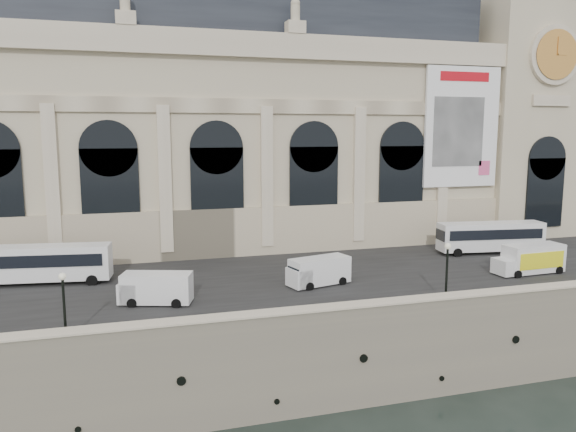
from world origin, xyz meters
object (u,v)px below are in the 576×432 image
at_px(van_c, 316,272).
at_px(lamp_right, 447,274).
at_px(lamp_left, 64,308).
at_px(bus_left, 42,263).
at_px(van_b, 153,288).
at_px(box_truck, 530,259).
at_px(bus_right, 491,236).

xyz_separation_m(van_c, lamp_right, (7.47, -7.33, 1.09)).
relative_size(lamp_left, lamp_right, 0.94).
bearing_deg(bus_left, van_c, -17.87).
relative_size(van_b, van_c, 1.00).
xyz_separation_m(van_b, box_truck, (32.62, -0.42, 0.14)).
distance_m(box_truck, lamp_right, 13.36).
bearing_deg(lamp_left, van_c, 21.96).
height_order(bus_right, box_truck, bus_right).
distance_m(van_c, box_truck, 19.58).
relative_size(bus_right, box_truck, 1.70).
xyz_separation_m(bus_right, lamp_right, (-13.92, -13.88, 0.45)).
distance_m(box_truck, lamp_left, 38.51).
bearing_deg(box_truck, lamp_left, -171.27).
distance_m(bus_left, van_c, 22.66).
xyz_separation_m(bus_left, van_b, (8.45, -8.17, -0.63)).
bearing_deg(box_truck, van_c, 175.21).
bearing_deg(box_truck, lamp_right, -154.67).
distance_m(lamp_left, lamp_right, 26.01).
bearing_deg(lamp_left, box_truck, 8.73).
height_order(bus_left, van_b, bus_left).
bearing_deg(van_b, van_c, 5.31).
bearing_deg(van_c, bus_right, 17.01).
xyz_separation_m(van_b, lamp_right, (20.58, -6.12, 1.09)).
relative_size(van_b, lamp_right, 1.21).
height_order(van_b, lamp_right, lamp_right).
relative_size(bus_right, van_b, 2.02).
bearing_deg(lamp_right, van_b, 163.45).
bearing_deg(van_b, lamp_left, -130.94).
distance_m(bus_left, box_truck, 41.96).
distance_m(bus_right, lamp_right, 19.66).
height_order(bus_right, lamp_left, lamp_left).
bearing_deg(bus_left, lamp_left, -78.20).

